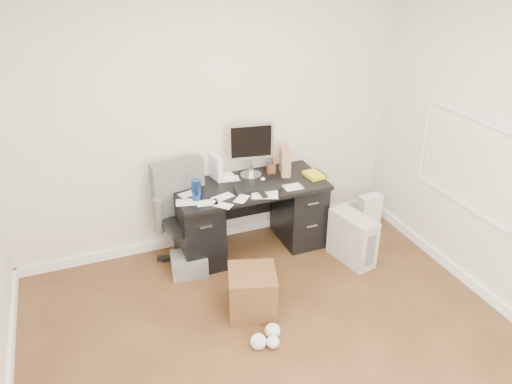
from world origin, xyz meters
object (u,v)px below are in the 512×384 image
(keyboard, at_px, (258,188))
(lcd_monitor, at_px, (251,150))
(desk, at_px, (250,215))
(pc_tower, at_px, (352,238))
(office_chair, at_px, (186,216))
(wicker_basket, at_px, (252,292))

(keyboard, bearing_deg, lcd_monitor, 89.49)
(lcd_monitor, bearing_deg, desk, -104.65)
(lcd_monitor, height_order, pc_tower, lcd_monitor)
(keyboard, height_order, office_chair, office_chair)
(lcd_monitor, height_order, keyboard, lcd_monitor)
(office_chair, bearing_deg, desk, -8.44)
(desk, distance_m, keyboard, 0.39)
(desk, height_order, wicker_basket, desk)
(desk, xyz_separation_m, office_chair, (-0.66, 0.00, 0.12))
(lcd_monitor, relative_size, office_chair, 0.56)
(keyboard, xyz_separation_m, pc_tower, (0.84, -0.45, -0.51))
(pc_tower, bearing_deg, lcd_monitor, 125.45)
(lcd_monitor, distance_m, keyboard, 0.41)
(keyboard, height_order, wicker_basket, keyboard)
(keyboard, xyz_separation_m, wicker_basket, (-0.37, -0.81, -0.56))
(lcd_monitor, distance_m, pc_tower, 1.35)
(pc_tower, distance_m, wicker_basket, 1.26)
(lcd_monitor, distance_m, office_chair, 0.92)
(desk, bearing_deg, pc_tower, -33.21)
(wicker_basket, bearing_deg, office_chair, 109.03)
(lcd_monitor, bearing_deg, wicker_basket, -101.36)
(lcd_monitor, relative_size, wicker_basket, 1.43)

